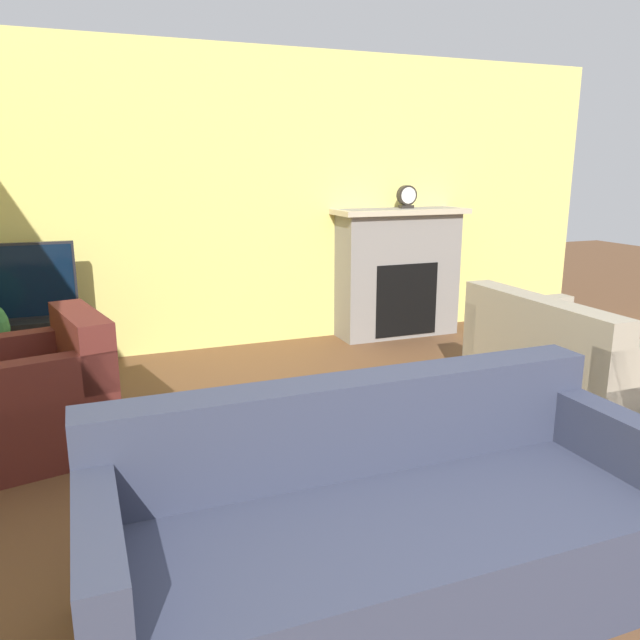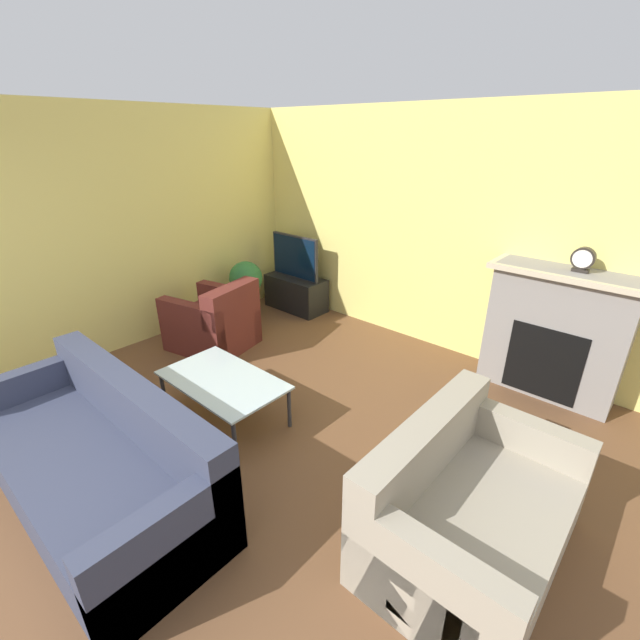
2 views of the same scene
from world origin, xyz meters
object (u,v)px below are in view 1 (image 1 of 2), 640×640
object	(u,v)px
couch_loveseat	(571,370)
armchair_by_window	(34,404)
tv	(20,281)
coffee_table	(277,410)
mantel_clock	(407,196)
couch_sectional	(386,532)

from	to	relation	value
couch_loveseat	armchair_by_window	size ratio (longest dim) A/B	1.36
tv	coffee_table	world-z (taller)	tv
tv	armchair_by_window	bearing A→B (deg)	-85.47
couch_loveseat	mantel_clock	size ratio (longest dim) A/B	6.39
tv	couch_loveseat	bearing A→B (deg)	-31.00
tv	mantel_clock	size ratio (longest dim) A/B	3.74
armchair_by_window	coffee_table	size ratio (longest dim) A/B	0.91
armchair_by_window	coffee_table	xyz separation A→B (m)	(1.25, -0.80, 0.08)
couch_loveseat	armchair_by_window	distance (m)	3.49
armchair_by_window	mantel_clock	xyz separation A→B (m)	(3.35, 1.61, 1.08)
couch_loveseat	armchair_by_window	xyz separation A→B (m)	(-3.44, 0.63, 0.01)
couch_sectional	coffee_table	bearing A→B (deg)	94.27
coffee_table	mantel_clock	size ratio (longest dim) A/B	5.15
couch_sectional	armchair_by_window	size ratio (longest dim) A/B	2.14
tv	mantel_clock	world-z (taller)	mantel_clock
mantel_clock	couch_sectional	bearing A→B (deg)	-119.71
couch_sectional	couch_loveseat	world-z (taller)	same
armchair_by_window	mantel_clock	size ratio (longest dim) A/B	4.69
armchair_by_window	mantel_clock	bearing A→B (deg)	103.31
couch_loveseat	coffee_table	xyz separation A→B (m)	(-2.19, -0.17, 0.09)
coffee_table	tv	bearing A→B (deg)	120.61
coffee_table	couch_sectional	bearing A→B (deg)	-85.73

